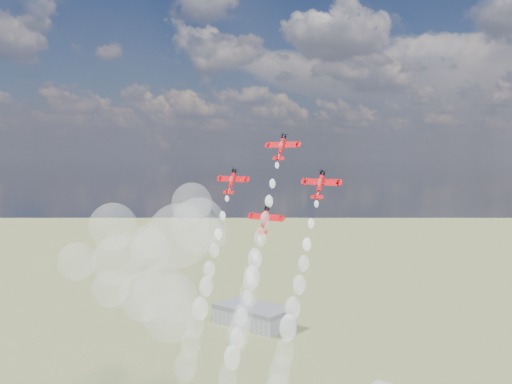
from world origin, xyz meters
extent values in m
cube|color=gray|center=(-120.00, 180.00, 5.00)|extent=(50.00, 28.00, 10.00)
cube|color=#595B60|center=(-120.00, 180.00, 11.50)|extent=(50.00, 28.00, 3.00)
cylinder|color=red|center=(16.36, 24.35, 115.58)|extent=(1.21, 2.76, 4.64)
cylinder|color=black|center=(16.36, 25.23, 117.84)|extent=(1.39, 1.61, 1.31)
cube|color=red|center=(16.36, 24.73, 115.71)|extent=(10.57, 0.81, 1.68)
cube|color=white|center=(13.50, 24.82, 115.67)|extent=(4.16, 0.20, 0.45)
cube|color=white|center=(19.22, 24.82, 115.67)|extent=(4.16, 0.20, 0.45)
cube|color=red|center=(16.36, 22.82, 111.99)|extent=(3.81, 0.44, 0.93)
cube|color=red|center=(16.36, 22.15, 112.07)|extent=(0.12, 1.78, 1.58)
ellipsoid|color=silver|center=(16.36, 23.87, 115.67)|extent=(0.95, 1.57, 2.31)
cone|color=red|center=(16.36, 23.15, 112.61)|extent=(1.21, 1.95, 2.54)
cylinder|color=red|center=(1.49, 20.57, 105.88)|extent=(1.21, 2.76, 4.64)
cylinder|color=black|center=(1.49, 21.45, 108.14)|extent=(1.39, 1.61, 1.31)
cube|color=red|center=(1.49, 20.95, 106.01)|extent=(10.57, 0.81, 1.68)
cube|color=white|center=(-1.37, 21.05, 105.97)|extent=(4.16, 0.20, 0.45)
cube|color=white|center=(4.35, 21.05, 105.97)|extent=(4.16, 0.20, 0.45)
cube|color=red|center=(1.49, 19.04, 102.29)|extent=(3.81, 0.44, 0.93)
cube|color=red|center=(1.49, 18.37, 102.37)|extent=(0.12, 1.78, 1.58)
ellipsoid|color=silver|center=(1.49, 20.10, 105.97)|extent=(0.95, 1.57, 2.31)
cone|color=red|center=(1.49, 19.37, 102.91)|extent=(1.21, 1.95, 2.54)
cylinder|color=red|center=(31.23, 20.57, 105.88)|extent=(1.21, 2.76, 4.64)
cylinder|color=black|center=(31.23, 21.45, 108.14)|extent=(1.39, 1.61, 1.31)
cube|color=red|center=(31.23, 20.95, 106.01)|extent=(10.57, 0.81, 1.68)
cube|color=white|center=(28.37, 21.05, 105.97)|extent=(4.16, 0.20, 0.45)
cube|color=white|center=(34.09, 21.05, 105.97)|extent=(4.16, 0.20, 0.45)
cube|color=red|center=(31.23, 19.04, 102.29)|extent=(3.81, 0.44, 0.93)
cube|color=red|center=(31.23, 18.37, 102.37)|extent=(0.12, 1.78, 1.58)
ellipsoid|color=silver|center=(31.23, 20.10, 105.97)|extent=(0.95, 1.57, 2.31)
cone|color=red|center=(31.23, 19.37, 102.91)|extent=(1.21, 1.95, 2.54)
cylinder|color=red|center=(16.36, 16.80, 96.18)|extent=(1.21, 2.76, 4.64)
cylinder|color=black|center=(16.36, 17.68, 98.44)|extent=(1.39, 1.61, 1.31)
cube|color=red|center=(16.36, 17.18, 96.31)|extent=(10.57, 0.81, 1.68)
cube|color=white|center=(13.50, 17.27, 96.27)|extent=(4.16, 0.20, 0.45)
cube|color=white|center=(19.22, 17.27, 96.27)|extent=(4.16, 0.20, 0.45)
cube|color=red|center=(16.36, 15.26, 92.59)|extent=(3.81, 0.44, 0.93)
cube|color=red|center=(16.36, 14.60, 92.67)|extent=(0.12, 1.78, 1.58)
ellipsoid|color=silver|center=(16.36, 16.32, 96.27)|extent=(0.95, 1.57, 2.31)
cone|color=red|center=(16.36, 15.60, 93.21)|extent=(1.21, 1.95, 2.54)
sphere|color=white|center=(16.25, 22.28, 110.09)|extent=(1.04, 1.04, 1.04)
sphere|color=white|center=(16.29, 20.20, 105.18)|extent=(1.50, 1.50, 1.50)
sphere|color=white|center=(16.38, 18.54, 100.47)|extent=(1.96, 1.96, 1.96)
sphere|color=white|center=(16.59, 16.71, 95.78)|extent=(2.42, 2.42, 2.42)
sphere|color=white|center=(16.39, 14.85, 91.20)|extent=(2.88, 2.88, 2.88)
sphere|color=white|center=(16.21, 12.76, 85.72)|extent=(3.34, 3.34, 3.34)
sphere|color=white|center=(16.25, 11.32, 80.97)|extent=(3.80, 3.80, 3.80)
sphere|color=white|center=(16.69, 9.46, 76.85)|extent=(4.26, 4.26, 4.26)
sphere|color=white|center=(16.33, 7.40, 71.08)|extent=(4.72, 4.72, 4.72)
sphere|color=white|center=(16.15, 5.95, 67.06)|extent=(5.18, 5.18, 5.18)
sphere|color=white|center=(1.41, 18.41, 100.46)|extent=(1.04, 1.04, 1.04)
sphere|color=white|center=(1.48, 16.44, 95.76)|extent=(1.50, 1.50, 1.50)
sphere|color=white|center=(1.38, 14.72, 90.62)|extent=(1.96, 1.96, 1.96)
sphere|color=white|center=(1.72, 12.72, 86.33)|extent=(2.42, 2.42, 2.42)
sphere|color=white|center=(1.64, 10.69, 81.27)|extent=(2.88, 2.88, 2.88)
sphere|color=white|center=(1.61, 9.48, 76.73)|extent=(3.34, 3.34, 3.34)
sphere|color=white|center=(1.85, 6.99, 71.16)|extent=(3.80, 3.80, 3.80)
sphere|color=white|center=(1.31, 5.56, 66.89)|extent=(4.26, 4.26, 4.26)
sphere|color=white|center=(1.87, 3.18, 62.42)|extent=(4.72, 4.72, 4.72)
sphere|color=white|center=(1.02, 2.10, 56.57)|extent=(5.18, 5.18, 5.18)
sphere|color=white|center=(31.35, 18.59, 100.58)|extent=(1.04, 1.04, 1.04)
sphere|color=white|center=(31.18, 16.47, 95.79)|extent=(1.50, 1.50, 1.50)
sphere|color=white|center=(31.10, 14.74, 90.79)|extent=(1.96, 1.96, 1.96)
sphere|color=white|center=(31.24, 13.15, 86.32)|extent=(2.42, 2.42, 2.42)
sphere|color=white|center=(31.29, 11.15, 81.38)|extent=(2.88, 2.88, 2.88)
sphere|color=white|center=(30.86, 9.04, 76.00)|extent=(3.34, 3.34, 3.34)
sphere|color=white|center=(31.06, 6.91, 71.73)|extent=(3.80, 3.80, 3.80)
sphere|color=white|center=(31.39, 5.12, 66.30)|extent=(4.26, 4.26, 4.26)
sphere|color=white|center=(30.90, 3.78, 61.74)|extent=(4.72, 4.72, 4.72)
sphere|color=white|center=(16.32, 14.61, 90.77)|extent=(1.04, 1.04, 1.04)
sphere|color=white|center=(16.36, 12.75, 86.08)|extent=(1.50, 1.50, 1.50)
sphere|color=white|center=(16.37, 10.94, 81.05)|extent=(1.96, 1.96, 1.96)
sphere|color=white|center=(16.60, 9.20, 76.12)|extent=(2.42, 2.42, 2.42)
sphere|color=white|center=(16.08, 7.40, 71.47)|extent=(2.88, 2.88, 2.88)
sphere|color=white|center=(16.39, 5.37, 66.38)|extent=(3.34, 3.34, 3.34)
sphere|color=white|center=(16.39, 3.39, 62.02)|extent=(3.80, 3.80, 3.80)
sphere|color=white|center=(16.26, 1.90, 57.48)|extent=(4.26, 4.26, 4.26)
sphere|color=white|center=(-64.78, 27.89, 86.17)|extent=(18.00, 18.00, 18.00)
sphere|color=white|center=(-37.36, 19.73, 65.48)|extent=(16.94, 16.94, 16.94)
sphere|color=white|center=(-29.34, 15.98, 82.17)|extent=(13.32, 13.32, 13.32)
sphere|color=white|center=(-25.20, 30.53, 97.05)|extent=(13.62, 13.62, 13.62)
sphere|color=white|center=(-34.77, 31.31, 63.02)|extent=(17.05, 17.05, 17.05)
sphere|color=white|center=(-62.68, 28.28, 73.26)|extent=(19.36, 19.36, 19.36)
sphere|color=white|center=(-18.89, 18.77, 87.99)|extent=(20.11, 20.11, 20.11)
sphere|color=white|center=(-18.94, 32.46, 86.00)|extent=(11.41, 11.41, 11.41)
sphere|color=white|center=(-40.25, 24.46, 83.23)|extent=(11.76, 11.76, 11.76)
sphere|color=white|center=(-46.91, 36.39, 61.99)|extent=(21.21, 21.21, 21.21)
sphere|color=white|center=(-26.02, 20.99, 60.90)|extent=(17.58, 17.58, 17.58)
sphere|color=white|center=(-19.59, 28.11, 90.25)|extent=(18.04, 18.04, 18.04)
sphere|color=white|center=(-67.02, 27.76, 61.91)|extent=(14.13, 14.13, 14.13)
sphere|color=white|center=(-71.51, 16.61, 73.74)|extent=(14.24, 14.24, 14.24)
camera|label=1|loc=(104.19, -96.36, 112.33)|focal=38.00mm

